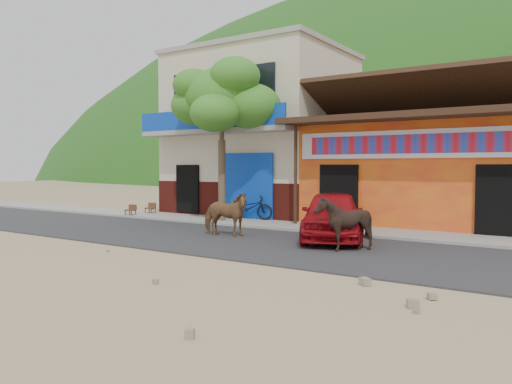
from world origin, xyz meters
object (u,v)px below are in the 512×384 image
cow_dark (344,223)px  red_car (332,215)px  cafe_chair_left (150,204)px  scooter (250,207)px  cafe_chair_right (130,205)px  cow_tan (225,214)px  tree (222,140)px

cow_dark → red_car: (-1.05, 1.60, 0.02)m
red_car → cafe_chair_left: red_car is taller
scooter → cafe_chair_left: size_ratio=2.19×
cow_dark → scooter: 6.96m
red_car → cafe_chair_right: bearing=149.9°
cafe_chair_right → cow_dark: bearing=-26.9°
cow_dark → scooter: size_ratio=0.77×
cow_dark → cafe_chair_right: cow_dark is taller
cow_tan → cafe_chair_left: (-6.68, 3.44, -0.18)m
tree → cow_dark: tree is taller
cow_tan → cow_dark: 4.08m
tree → scooter: tree is taller
cow_tan → cow_dark: bearing=-106.8°
red_car → tree: bearing=139.2°
cow_tan → cow_dark: cow_dark is taller
cafe_chair_left → cow_dark: bearing=-34.0°
cow_tan → cafe_chair_right: size_ratio=1.97×
tree → scooter: size_ratio=3.40×
tree → cafe_chair_right: size_ratio=7.50×
cow_dark → cafe_chair_right: 11.08m
tree → red_car: (5.28, -1.67, -2.38)m
cafe_chair_right → cow_tan: bearing=-31.5°
cow_dark → cafe_chair_right: (-10.73, 2.78, -0.20)m
tree → cafe_chair_left: (-4.40, 0.62, -2.60)m
tree → red_car: tree is taller
cow_dark → cow_tan: bearing=-104.5°
scooter → cafe_chair_right: bearing=86.1°
cow_dark → cafe_chair_left: 11.42m
cow_tan → red_car: 3.21m
cow_tan → scooter: bearing=13.2°
cow_dark → scooter: bearing=-134.0°
red_car → cow_dark: bearing=-80.1°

